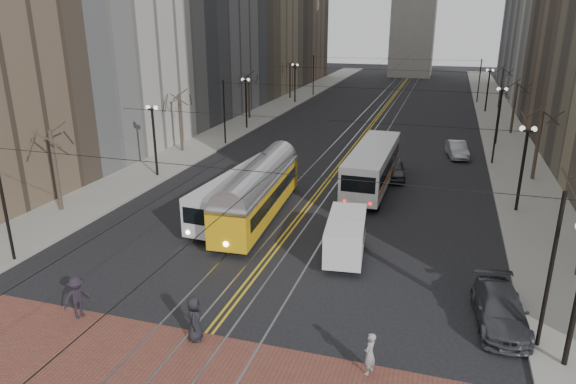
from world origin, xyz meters
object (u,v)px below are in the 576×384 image
Objects in this scene: pedestrian_a at (195,319)px; pedestrian_d at (77,297)px; transit_bus at (242,194)px; sedan_parked at (500,309)px; sedan_silver at (457,149)px; rear_bus at (373,168)px; cargo_van at (346,238)px; streetcar at (259,196)px; sedan_grey at (393,169)px; pedestrian_b at (370,354)px.

pedestrian_d is (-5.62, 0.00, 0.01)m from pedestrian_a.
transit_bus is 5.77× the size of pedestrian_d.
sedan_parked is 2.58× the size of pedestrian_a.
sedan_silver is at bearing 88.42° from sedan_parked.
rear_bus is at bearing 51.94° from transit_bus.
sedan_parked is at bearing -37.48° from cargo_van.
transit_bus is at bearing 164.03° from streetcar.
pedestrian_a is (2.17, -13.39, -0.51)m from streetcar.
streetcar reaches higher than transit_bus.
pedestrian_b is (1.87, -24.81, 0.05)m from sedan_grey.
pedestrian_d is at bearing -169.53° from sedan_parked.
pedestrian_a reaches higher than sedan_silver.
pedestrian_b is at bearing -105.12° from sedan_silver.
pedestrian_a is (-5.19, -24.81, 0.17)m from sedan_grey.
pedestrian_d is at bearing -72.42° from pedestrian_b.
sedan_silver is 2.64× the size of pedestrian_b.
streetcar is 6.53× the size of pedestrian_a.
rear_bus is (6.11, 8.50, 0.12)m from streetcar.
transit_bus is 2.26× the size of sedan_parked.
rear_bus is 13.07m from sedan_silver.
pedestrian_b reaches higher than sedan_silver.
rear_bus reaches higher than pedestrian_a.
streetcar is 6.46× the size of pedestrian_d.
pedestrian_a is 1.14× the size of pedestrian_b.
cargo_van is 1.08× the size of sedan_grey.
sedan_grey is 0.95× the size of sedan_parked.
sedan_silver is (6.28, 11.43, -0.86)m from rear_bus.
rear_bus is at bearing 50.62° from streetcar.
sedan_parked is at bearing -96.33° from sedan_silver.
streetcar is 2.67× the size of sedan_grey.
streetcar is 13.57m from pedestrian_a.
pedestrian_a is at bearing -162.85° from sedan_parked.
cargo_van is 9.77m from pedestrian_b.
streetcar is (1.28, -0.28, 0.08)m from transit_bus.
rear_bus reaches higher than pedestrian_b.
streetcar reaches higher than pedestrian_b.
cargo_van reaches higher than sedan_silver.
sedan_grey is 1.06× the size of sedan_silver.
sedan_silver is 0.90× the size of sedan_parked.
sedan_grey is 2.80× the size of pedestrian_b.
sedan_silver is (12.38, 19.93, -0.75)m from streetcar.
rear_bus reaches higher than sedan_silver.
streetcar reaches higher than pedestrian_a.
cargo_van is 24.66m from sedan_silver.
pedestrian_d is (-17.52, -4.84, 0.26)m from sedan_parked.
pedestrian_a is at bearing -72.42° from pedestrian_b.
cargo_van is 1.14× the size of sedan_silver.
streetcar is 16.28m from pedestrian_b.
sedan_grey is at bearing 56.11° from transit_bus.
transit_bus is 17.72m from sedan_parked.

